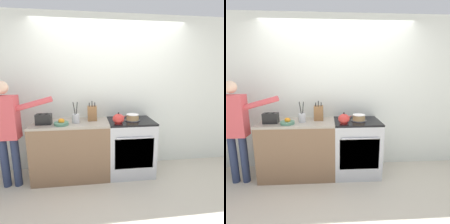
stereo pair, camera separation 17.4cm
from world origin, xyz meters
The scene contains 11 objects.
ground_plane centered at (0.00, 0.00, 0.00)m, with size 16.00×16.00×0.00m, color beige.
wall_back centered at (0.00, 0.62, 1.30)m, with size 8.00×0.04×2.60m.
counter_cabinet centered at (-0.66, 0.30, 0.46)m, with size 1.17×0.60×0.91m.
stove_range centered at (0.29, 0.30, 0.46)m, with size 0.73×0.63×0.91m.
layer_cake centered at (0.32, 0.28, 0.96)m, with size 0.25×0.25×0.10m.
tea_kettle centered at (0.07, 0.13, 0.99)m, with size 0.21×0.18×0.17m.
knife_block centered at (-0.32, 0.38, 1.03)m, with size 0.15×0.14×0.32m.
utensil_crock centered at (-0.58, 0.25, 0.98)m, with size 0.11×0.11×0.32m.
fruit_bowl centered at (-0.78, 0.15, 0.94)m, with size 0.21×0.21×0.10m.
toaster centered at (-1.04, 0.22, 0.99)m, with size 0.24×0.13×0.16m.
person_baker centered at (-1.52, 0.13, 0.92)m, with size 0.91×0.20×1.56m.
Camera 2 is at (-0.18, -2.41, 1.62)m, focal length 28.00 mm.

